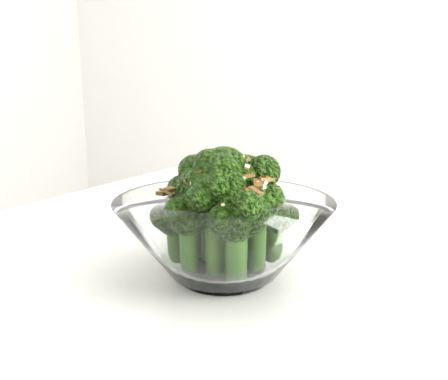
% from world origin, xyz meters
% --- Properties ---
extents(table, '(1.32, 1.00, 0.75)m').
position_xyz_m(table, '(0.05, -0.11, 0.68)').
color(table, white).
rests_on(table, ground).
extents(broccoli_dish, '(0.23, 0.23, 0.14)m').
position_xyz_m(broccoli_dish, '(-0.12, -0.18, 0.81)').
color(broccoli_dish, white).
rests_on(broccoli_dish, table).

